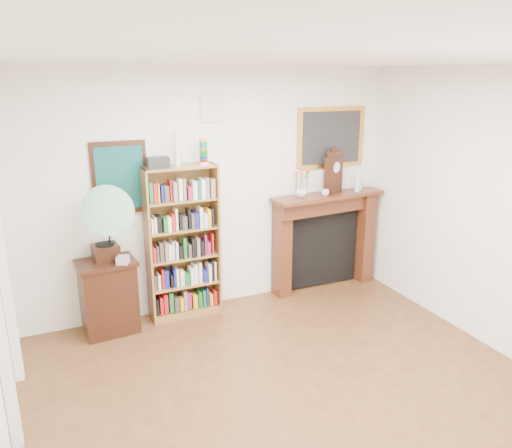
{
  "coord_description": "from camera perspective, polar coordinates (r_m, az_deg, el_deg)",
  "views": [
    {
      "loc": [
        -1.81,
        -2.87,
        2.7
      ],
      "look_at": [
        0.15,
        1.6,
        1.24
      ],
      "focal_mm": 35.0,
      "sensor_mm": 36.0,
      "label": 1
    }
  ],
  "objects": [
    {
      "name": "small_picture",
      "position": [
        5.66,
        -5.05,
        13.09
      ],
      "size": [
        0.26,
        0.04,
        0.3
      ],
      "color": "white",
      "rests_on": "back_wall"
    },
    {
      "name": "cd_stack",
      "position": [
        5.36,
        -14.98,
        -3.99
      ],
      "size": [
        0.16,
        0.16,
        0.08
      ],
      "primitive_type": "cube",
      "rotation": [
        0.0,
        0.0,
        -0.41
      ],
      "color": "silver",
      "rests_on": "side_cabinet"
    },
    {
      "name": "bottle_right",
      "position": [
        6.58,
        11.79,
        4.69
      ],
      "size": [
        0.06,
        0.06,
        0.2
      ],
      "primitive_type": "cylinder",
      "color": "silver",
      "rests_on": "fireplace"
    },
    {
      "name": "flower_vase",
      "position": [
        6.09,
        5.22,
        3.73
      ],
      "size": [
        0.15,
        0.15,
        0.14
      ],
      "primitive_type": "imported",
      "rotation": [
        0.0,
        0.0,
        -0.12
      ],
      "color": "silver",
      "rests_on": "fireplace"
    },
    {
      "name": "room",
      "position": [
        3.64,
        8.03,
        -4.43
      ],
      "size": [
        4.51,
        5.01,
        2.81
      ],
      "color": "#4E2B17",
      "rests_on": "ground"
    },
    {
      "name": "teacup",
      "position": [
        6.19,
        7.91,
        3.56
      ],
      "size": [
        0.1,
        0.1,
        0.08
      ],
      "primitive_type": "imported",
      "rotation": [
        0.0,
        0.0,
        0.08
      ],
      "color": "silver",
      "rests_on": "fireplace"
    },
    {
      "name": "side_cabinet",
      "position": [
        5.65,
        -16.47,
        -7.97
      ],
      "size": [
        0.64,
        0.49,
        0.82
      ],
      "primitive_type": "cube",
      "rotation": [
        0.0,
        0.0,
        0.09
      ],
      "color": "black",
      "rests_on": "floor"
    },
    {
      "name": "mantel_clock",
      "position": [
        6.32,
        8.84,
        5.81
      ],
      "size": [
        0.26,
        0.21,
        0.53
      ],
      "rotation": [
        0.0,
        0.0,
        0.43
      ],
      "color": "black",
      "rests_on": "fireplace"
    },
    {
      "name": "teal_poster",
      "position": [
        5.51,
        -15.3,
        5.12
      ],
      "size": [
        0.58,
        0.04,
        0.78
      ],
      "color": "black",
      "rests_on": "back_wall"
    },
    {
      "name": "bookshelf",
      "position": [
        5.66,
        -8.39,
        -1.19
      ],
      "size": [
        0.81,
        0.3,
        2.02
      ],
      "rotation": [
        0.0,
        0.0,
        0.02
      ],
      "color": "brown",
      "rests_on": "floor"
    },
    {
      "name": "fireplace",
      "position": [
        6.49,
        7.76,
        -0.9
      ],
      "size": [
        1.53,
        0.49,
        1.27
      ],
      "rotation": [
        0.0,
        0.0,
        0.09
      ],
      "color": "#452210",
      "rests_on": "floor"
    },
    {
      "name": "gilt_painting",
      "position": [
        6.36,
        8.58,
        9.74
      ],
      "size": [
        0.95,
        0.04,
        0.75
      ],
      "color": "gold",
      "rests_on": "back_wall"
    },
    {
      "name": "bottle_left",
      "position": [
        6.49,
        11.52,
        4.72
      ],
      "size": [
        0.07,
        0.07,
        0.24
      ],
      "primitive_type": "cylinder",
      "color": "silver",
      "rests_on": "fireplace"
    },
    {
      "name": "gramophone",
      "position": [
        5.28,
        -16.96,
        0.55
      ],
      "size": [
        0.58,
        0.7,
        0.85
      ],
      "rotation": [
        0.0,
        0.0,
        0.11
      ],
      "color": "black",
      "rests_on": "side_cabinet"
    }
  ]
}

